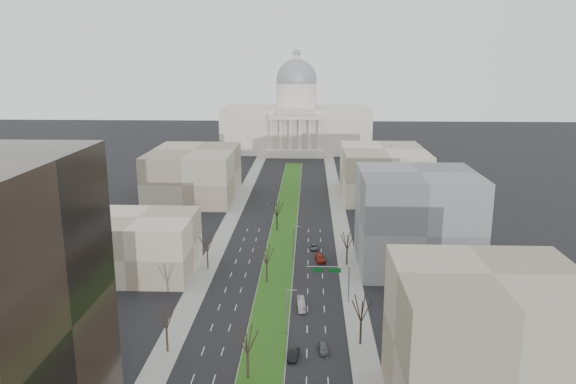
% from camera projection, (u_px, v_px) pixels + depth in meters
% --- Properties ---
extents(ground, '(600.00, 600.00, 0.00)m').
position_uv_depth(ground, '(284.00, 231.00, 168.79)').
color(ground, black).
rests_on(ground, ground).
extents(median, '(8.00, 222.03, 0.20)m').
position_uv_depth(median, '(283.00, 231.00, 167.79)').
color(median, '#999993').
rests_on(median, ground).
extents(sidewalk_left, '(5.00, 330.00, 0.15)m').
position_uv_depth(sidewalk_left, '(212.00, 259.00, 145.17)').
color(sidewalk_left, gray).
rests_on(sidewalk_left, ground).
extents(sidewalk_right, '(5.00, 330.00, 0.15)m').
position_uv_depth(sidewalk_right, '(347.00, 261.00, 143.81)').
color(sidewalk_right, gray).
rests_on(sidewalk_right, ground).
extents(capitol, '(80.00, 46.00, 55.00)m').
position_uv_depth(capitol, '(296.00, 121.00, 310.28)').
color(capitol, beige).
rests_on(capitol, ground).
extents(building_beige_left, '(26.00, 22.00, 14.00)m').
position_uv_depth(building_beige_left, '(139.00, 245.00, 134.43)').
color(building_beige_left, tan).
rests_on(building_beige_left, ground).
extents(building_tan_right, '(26.00, 24.00, 22.00)m').
position_uv_depth(building_tan_right, '(486.00, 346.00, 79.46)').
color(building_tan_right, gray).
rests_on(building_tan_right, ground).
extents(building_grey_right, '(28.00, 26.00, 24.00)m').
position_uv_depth(building_grey_right, '(416.00, 220.00, 137.47)').
color(building_grey_right, slate).
rests_on(building_grey_right, ground).
extents(building_far_left, '(30.00, 40.00, 18.00)m').
position_uv_depth(building_far_left, '(194.00, 174.00, 206.89)').
color(building_far_left, gray).
rests_on(building_far_left, ground).
extents(building_far_right, '(30.00, 40.00, 18.00)m').
position_uv_depth(building_far_right, '(383.00, 173.00, 209.04)').
color(building_far_right, tan).
rests_on(building_far_right, ground).
extents(tree_left_mid, '(5.40, 5.40, 9.72)m').
position_uv_depth(tree_left_mid, '(166.00, 316.00, 97.88)').
color(tree_left_mid, black).
rests_on(tree_left_mid, ground).
extents(tree_left_far, '(5.28, 5.28, 9.50)m').
position_uv_depth(tree_left_far, '(207.00, 243.00, 136.77)').
color(tree_left_far, black).
rests_on(tree_left_far, ground).
extents(tree_right_mid, '(5.52, 5.52, 9.94)m').
position_uv_depth(tree_right_mid, '(361.00, 308.00, 100.40)').
color(tree_right_mid, black).
rests_on(tree_right_mid, ground).
extents(tree_right_far, '(5.04, 5.04, 9.07)m').
position_uv_depth(tree_right_far, '(347.00, 240.00, 139.40)').
color(tree_right_far, black).
rests_on(tree_right_far, ground).
extents(tree_median_a, '(5.40, 5.40, 9.72)m').
position_uv_depth(tree_median_a, '(247.00, 340.00, 89.52)').
color(tree_median_a, black).
rests_on(tree_median_a, ground).
extents(tree_median_b, '(5.40, 5.40, 9.72)m').
position_uv_depth(tree_median_b, '(267.00, 254.00, 128.37)').
color(tree_median_b, black).
rests_on(tree_median_b, ground).
extents(tree_median_c, '(5.40, 5.40, 9.72)m').
position_uv_depth(tree_median_c, '(277.00, 208.00, 167.23)').
color(tree_median_c, black).
rests_on(tree_median_c, ground).
extents(streetlamp_median_b, '(1.90, 0.20, 9.16)m').
position_uv_depth(streetlamp_median_b, '(287.00, 311.00, 104.38)').
color(streetlamp_median_b, gray).
rests_on(streetlamp_median_b, ground).
extents(streetlamp_median_c, '(1.90, 0.20, 9.16)m').
position_uv_depth(streetlamp_median_c, '(294.00, 242.00, 143.24)').
color(streetlamp_median_c, gray).
rests_on(streetlamp_median_c, ground).
extents(mast_arm_signs, '(9.12, 0.24, 8.09)m').
position_uv_depth(mast_arm_signs, '(336.00, 275.00, 118.30)').
color(mast_arm_signs, gray).
rests_on(mast_arm_signs, ground).
extents(car_grey_near, '(2.10, 4.42, 1.46)m').
position_uv_depth(car_grey_near, '(323.00, 348.00, 99.48)').
color(car_grey_near, '#4B4F53').
rests_on(car_grey_near, ground).
extents(car_black, '(2.13, 4.70, 1.50)m').
position_uv_depth(car_black, '(294.00, 354.00, 97.37)').
color(car_black, black).
rests_on(car_black, ground).
extents(car_red, '(2.98, 5.81, 1.61)m').
position_uv_depth(car_red, '(320.00, 258.00, 143.52)').
color(car_red, maroon).
rests_on(car_red, ground).
extents(car_grey_far, '(2.29, 4.50, 1.22)m').
position_uv_depth(car_grey_far, '(314.00, 247.00, 152.60)').
color(car_grey_far, '#4E5056').
rests_on(car_grey_far, ground).
extents(box_van, '(1.94, 6.44, 1.77)m').
position_uv_depth(box_van, '(301.00, 304.00, 116.73)').
color(box_van, white).
rests_on(box_van, ground).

